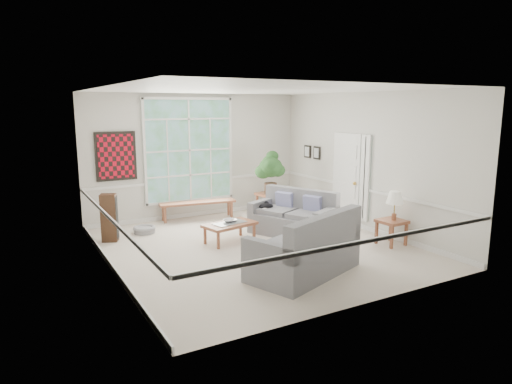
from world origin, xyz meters
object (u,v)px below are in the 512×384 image
Objects in this scene: side_table at (391,232)px; coffee_table at (230,233)px; end_table at (270,204)px; loveseat_right at (293,213)px; loveseat_front at (304,242)px.

coffee_table is at bearing 147.47° from side_table.
coffee_table is 2.08× the size of side_table.
end_table is at bearing 103.89° from side_table.
loveseat_right is 1.67× the size of coffee_table.
coffee_table is (-1.40, 0.17, -0.28)m from loveseat_right.
loveseat_right is 1.83m from end_table.
side_table reaches higher than coffee_table.
side_table is at bearing -44.76° from coffee_table.
end_table is at bearing 49.85° from loveseat_right.
loveseat_front is (-1.12, -1.99, 0.05)m from loveseat_right.
loveseat_right is at bearing 40.54° from loveseat_front.
loveseat_front reaches higher than side_table.
loveseat_front is 2.21m from coffee_table.
loveseat_right reaches higher than side_table.
side_table is (2.70, -1.72, 0.06)m from coffee_table.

